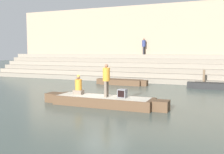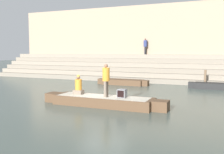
{
  "view_description": "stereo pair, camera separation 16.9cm",
  "coord_description": "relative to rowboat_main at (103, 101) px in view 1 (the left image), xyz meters",
  "views": [
    {
      "loc": [
        5.8,
        -12.79,
        2.8
      ],
      "look_at": [
        0.27,
        0.59,
        1.39
      ],
      "focal_mm": 42.0,
      "sensor_mm": 36.0,
      "label": 1
    },
    {
      "loc": [
        5.95,
        -12.72,
        2.8
      ],
      "look_at": [
        0.27,
        0.59,
        1.39
      ],
      "focal_mm": 42.0,
      "sensor_mm": 36.0,
      "label": 2
    }
  ],
  "objects": [
    {
      "name": "person_on_steps",
      "position": [
        -1.89,
        14.44,
        3.2
      ],
      "size": [
        0.37,
        0.37,
        1.65
      ],
      "rotation": [
        0.0,
        0.0,
        0.37
      ],
      "color": "#28282D",
      "rests_on": "ghat_steps"
    },
    {
      "name": "moored_boat_shore",
      "position": [
        5.55,
        8.85,
        -0.02
      ],
      "size": [
        4.65,
        1.13,
        0.45
      ],
      "rotation": [
        0.0,
        0.0,
        -0.09
      ],
      "color": "black",
      "rests_on": "ground"
    },
    {
      "name": "tv_set",
      "position": [
        1.03,
        0.06,
        0.44
      ],
      "size": [
        0.42,
        0.39,
        0.42
      ],
      "rotation": [
        0.0,
        0.0,
        -0.04
      ],
      "color": "slate",
      "rests_on": "rowboat_main"
    },
    {
      "name": "rowboat_main",
      "position": [
        0.0,
        0.0,
        0.0
      ],
      "size": [
        6.78,
        1.52,
        0.49
      ],
      "rotation": [
        0.0,
        0.0,
        0.0
      ],
      "color": "brown",
      "rests_on": "ground"
    },
    {
      "name": "ghat_steps",
      "position": [
        -0.27,
        13.2,
        0.65
      ],
      "size": [
        36.0,
        4.48,
        2.52
      ],
      "color": "gray",
      "rests_on": "ground"
    },
    {
      "name": "back_wall",
      "position": [
        -0.27,
        15.41,
        3.55
      ],
      "size": [
        34.2,
        1.28,
        7.68
      ],
      "color": "tan",
      "rests_on": "ground"
    },
    {
      "name": "moored_boat_distant",
      "position": [
        -2.14,
        8.55,
        -0.02
      ],
      "size": [
        4.47,
        1.13,
        0.45
      ],
      "rotation": [
        0.0,
        0.0,
        -0.02
      ],
      "color": "brown",
      "rests_on": "ground"
    },
    {
      "name": "ground_plane",
      "position": [
        -0.27,
        0.61,
        -0.26
      ],
      "size": [
        120.0,
        120.0,
        0.0
      ],
      "primitive_type": "plane",
      "color": "#47544C"
    },
    {
      "name": "person_rowing",
      "position": [
        -1.52,
        0.13,
        0.65
      ],
      "size": [
        0.51,
        0.4,
        1.06
      ],
      "rotation": [
        0.0,
        0.0,
        0.26
      ],
      "color": "#756656",
      "rests_on": "rowboat_main"
    },
    {
      "name": "mooring_post",
      "position": [
        4.38,
        9.79,
        0.42
      ],
      "size": [
        0.17,
        0.17,
        1.36
      ],
      "primitive_type": "cylinder",
      "color": "brown",
      "rests_on": "ground"
    },
    {
      "name": "person_standing",
      "position": [
        0.22,
        -0.07,
        1.2
      ],
      "size": [
        0.36,
        0.36,
        1.69
      ],
      "rotation": [
        0.0,
        0.0,
        0.11
      ],
      "color": "#756656",
      "rests_on": "rowboat_main"
    }
  ]
}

